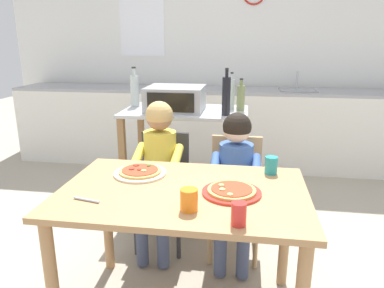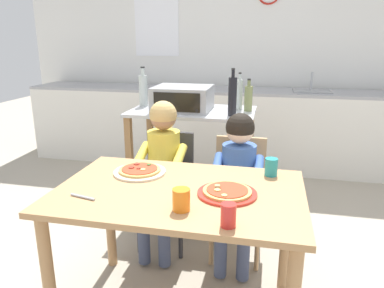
{
  "view_description": "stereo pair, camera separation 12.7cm",
  "coord_description": "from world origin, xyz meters",
  "px_view_note": "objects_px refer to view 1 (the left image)",
  "views": [
    {
      "loc": [
        0.3,
        -1.65,
        1.47
      ],
      "look_at": [
        0.0,
        0.3,
        0.89
      ],
      "focal_mm": 33.98,
      "sensor_mm": 36.0,
      "label": 1
    },
    {
      "loc": [
        0.42,
        -1.63,
        1.47
      ],
      "look_at": [
        0.0,
        0.3,
        0.89
      ],
      "focal_mm": 33.98,
      "sensor_mm": 36.0,
      "label": 2
    }
  ],
  "objects_px": {
    "bottle_brown_beer": "(226,96)",
    "dining_chair_left": "(163,181)",
    "pizza_plate_red_rimmed": "(232,191)",
    "drinking_cup_orange": "(189,200)",
    "bottle_slim_sauce": "(135,90)",
    "bottle_dark_olive_oil": "(241,97)",
    "toaster_oven": "(176,98)",
    "pizza_plate_cream": "(140,172)",
    "serving_spoon": "(86,200)",
    "kitchen_island_cart": "(186,146)",
    "dining_table": "(183,209)",
    "drinking_cup_teal": "(271,165)",
    "bottle_clear_vinegar": "(231,93)",
    "child_in_yellow_shirt": "(158,162)",
    "child_in_blue_striped_shirt": "(235,171)",
    "dining_chair_right": "(235,188)",
    "drinking_cup_red": "(239,214)"
  },
  "relations": [
    {
      "from": "bottle_brown_beer",
      "to": "dining_chair_left",
      "type": "relative_size",
      "value": 0.43
    },
    {
      "from": "pizza_plate_red_rimmed",
      "to": "drinking_cup_orange",
      "type": "xyz_separation_m",
      "value": [
        -0.18,
        -0.21,
        0.04
      ]
    },
    {
      "from": "bottle_brown_beer",
      "to": "bottle_slim_sauce",
      "type": "height_order",
      "value": "bottle_brown_beer"
    },
    {
      "from": "drinking_cup_orange",
      "to": "bottle_brown_beer",
      "type": "bearing_deg",
      "value": 86.38
    },
    {
      "from": "bottle_dark_olive_oil",
      "to": "toaster_oven",
      "type": "bearing_deg",
      "value": -172.59
    },
    {
      "from": "pizza_plate_cream",
      "to": "serving_spoon",
      "type": "height_order",
      "value": "pizza_plate_cream"
    },
    {
      "from": "kitchen_island_cart",
      "to": "dining_table",
      "type": "xyz_separation_m",
      "value": [
        0.19,
        -1.18,
        0.02
      ]
    },
    {
      "from": "pizza_plate_red_rimmed",
      "to": "drinking_cup_teal",
      "type": "distance_m",
      "value": 0.37
    },
    {
      "from": "kitchen_island_cart",
      "to": "bottle_dark_olive_oil",
      "type": "distance_m",
      "value": 0.6
    },
    {
      "from": "toaster_oven",
      "to": "bottle_clear_vinegar",
      "type": "relative_size",
      "value": 1.51
    },
    {
      "from": "toaster_oven",
      "to": "child_in_yellow_shirt",
      "type": "xyz_separation_m",
      "value": [
        -0.01,
        -0.58,
        -0.33
      ]
    },
    {
      "from": "kitchen_island_cart",
      "to": "drinking_cup_orange",
      "type": "relative_size",
      "value": 10.0
    },
    {
      "from": "bottle_dark_olive_oil",
      "to": "child_in_blue_striped_shirt",
      "type": "relative_size",
      "value": 0.25
    },
    {
      "from": "bottle_brown_beer",
      "to": "pizza_plate_red_rimmed",
      "type": "height_order",
      "value": "bottle_brown_beer"
    },
    {
      "from": "pizza_plate_red_rimmed",
      "to": "drinking_cup_teal",
      "type": "xyz_separation_m",
      "value": [
        0.2,
        0.31,
        0.04
      ]
    },
    {
      "from": "kitchen_island_cart",
      "to": "drinking_cup_teal",
      "type": "relative_size",
      "value": 10.1
    },
    {
      "from": "toaster_oven",
      "to": "pizza_plate_cream",
      "type": "distance_m",
      "value": 1.02
    },
    {
      "from": "dining_chair_right",
      "to": "drinking_cup_orange",
      "type": "xyz_separation_m",
      "value": [
        -0.18,
        -0.9,
        0.31
      ]
    },
    {
      "from": "kitchen_island_cart",
      "to": "bottle_brown_beer",
      "type": "relative_size",
      "value": 2.85
    },
    {
      "from": "bottle_clear_vinegar",
      "to": "drinking_cup_orange",
      "type": "height_order",
      "value": "bottle_clear_vinegar"
    },
    {
      "from": "pizza_plate_cream",
      "to": "kitchen_island_cart",
      "type": "bearing_deg",
      "value": 85.22
    },
    {
      "from": "dining_chair_left",
      "to": "child_in_blue_striped_shirt",
      "type": "height_order",
      "value": "child_in_blue_striped_shirt"
    },
    {
      "from": "toaster_oven",
      "to": "bottle_brown_beer",
      "type": "height_order",
      "value": "bottle_brown_beer"
    },
    {
      "from": "pizza_plate_cream",
      "to": "drinking_cup_orange",
      "type": "height_order",
      "value": "drinking_cup_orange"
    },
    {
      "from": "bottle_slim_sauce",
      "to": "child_in_blue_striped_shirt",
      "type": "distance_m",
      "value": 1.2
    },
    {
      "from": "toaster_oven",
      "to": "serving_spoon",
      "type": "bearing_deg",
      "value": -96.49
    },
    {
      "from": "dining_table",
      "to": "child_in_blue_striped_shirt",
      "type": "bearing_deg",
      "value": 66.19
    },
    {
      "from": "child_in_yellow_shirt",
      "to": "drinking_cup_teal",
      "type": "xyz_separation_m",
      "value": [
        0.72,
        -0.3,
        0.12
      ]
    },
    {
      "from": "bottle_dark_olive_oil",
      "to": "drinking_cup_teal",
      "type": "bearing_deg",
      "value": -78.15
    },
    {
      "from": "bottle_brown_beer",
      "to": "child_in_yellow_shirt",
      "type": "distance_m",
      "value": 0.72
    },
    {
      "from": "drinking_cup_red",
      "to": "bottle_slim_sauce",
      "type": "bearing_deg",
      "value": 119.95
    },
    {
      "from": "pizza_plate_red_rimmed",
      "to": "child_in_yellow_shirt",
      "type": "bearing_deg",
      "value": 130.52
    },
    {
      "from": "bottle_brown_beer",
      "to": "bottle_dark_olive_oil",
      "type": "bearing_deg",
      "value": 63.6
    },
    {
      "from": "kitchen_island_cart",
      "to": "bottle_clear_vinegar",
      "type": "relative_size",
      "value": 3.37
    },
    {
      "from": "drinking_cup_orange",
      "to": "drinking_cup_red",
      "type": "distance_m",
      "value": 0.24
    },
    {
      "from": "dining_chair_right",
      "to": "serving_spoon",
      "type": "distance_m",
      "value": 1.13
    },
    {
      "from": "serving_spoon",
      "to": "drinking_cup_red",
      "type": "bearing_deg",
      "value": -9.63
    },
    {
      "from": "bottle_clear_vinegar",
      "to": "kitchen_island_cart",
      "type": "bearing_deg",
      "value": -162.74
    },
    {
      "from": "bottle_brown_beer",
      "to": "child_in_blue_striped_shirt",
      "type": "relative_size",
      "value": 0.35
    },
    {
      "from": "dining_chair_left",
      "to": "drinking_cup_red",
      "type": "xyz_separation_m",
      "value": [
        0.56,
        -1.03,
        0.31
      ]
    },
    {
      "from": "toaster_oven",
      "to": "drinking_cup_orange",
      "type": "relative_size",
      "value": 4.49
    },
    {
      "from": "toaster_oven",
      "to": "dining_table",
      "type": "height_order",
      "value": "toaster_oven"
    },
    {
      "from": "drinking_cup_red",
      "to": "pizza_plate_red_rimmed",
      "type": "bearing_deg",
      "value": 97.83
    },
    {
      "from": "dining_chair_right",
      "to": "drinking_cup_orange",
      "type": "bearing_deg",
      "value": -101.17
    },
    {
      "from": "bottle_brown_beer",
      "to": "drinking_cup_red",
      "type": "distance_m",
      "value": 1.38
    },
    {
      "from": "bottle_brown_beer",
      "to": "child_in_blue_striped_shirt",
      "type": "height_order",
      "value": "bottle_brown_beer"
    },
    {
      "from": "dining_chair_right",
      "to": "pizza_plate_red_rimmed",
      "type": "bearing_deg",
      "value": -90.03
    },
    {
      "from": "dining_table",
      "to": "dining_chair_left",
      "type": "height_order",
      "value": "dining_chair_left"
    },
    {
      "from": "bottle_brown_beer",
      "to": "drinking_cup_orange",
      "type": "height_order",
      "value": "bottle_brown_beer"
    },
    {
      "from": "bottle_dark_olive_oil",
      "to": "dining_chair_left",
      "type": "xyz_separation_m",
      "value": [
        -0.52,
        -0.52,
        -0.54
      ]
    }
  ]
}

